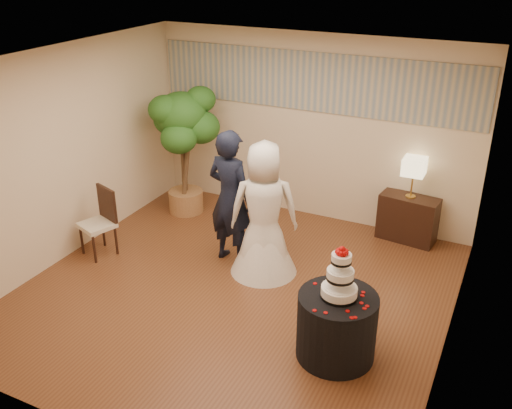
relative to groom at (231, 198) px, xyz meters
The scene contains 15 objects.
floor 1.22m from the groom, 59.40° to the right, with size 5.00×5.00×0.00m, color brown.
ceiling 2.05m from the groom, 59.40° to the right, with size 5.00×5.00×0.00m, color white.
wall_back 1.91m from the groom, 77.24° to the left, with size 5.00×0.06×2.80m, color beige.
wall_front 3.25m from the groom, 82.69° to the right, with size 5.00×0.06×2.80m, color beige.
wall_left 2.25m from the groom, 161.68° to the right, with size 0.06×5.00×2.80m, color beige.
wall_right 3.03m from the groom, 13.39° to the right, with size 0.06×5.00×2.80m, color beige.
mural_border 2.18m from the groom, 77.10° to the left, with size 4.90×0.02×0.85m, color #999C90.
groom is the anchor object (origin of this frame).
bride 0.52m from the groom, ahead, with size 0.87×0.87×1.78m, color white.
cake_table 2.35m from the groom, 33.64° to the right, with size 0.82×0.82×0.72m, color black.
wedding_cake 2.28m from the groom, 33.64° to the right, with size 0.37×0.37×0.57m, color white, non-canonical shape.
console 2.63m from the groom, 38.67° to the left, with size 0.81×0.36×0.68m, color black.
table_lamp 2.57m from the groom, 38.67° to the left, with size 0.30×0.30×0.58m, color #CEBB87, non-canonical shape.
ficus_tree 1.72m from the groom, 143.12° to the left, with size 0.97×0.97×2.04m, color #265A1C, non-canonical shape.
side_chair 1.89m from the groom, 158.77° to the right, with size 0.43×0.45×0.95m, color black, non-canonical shape.
Camera 1 is at (2.82, -5.22, 3.97)m, focal length 40.00 mm.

